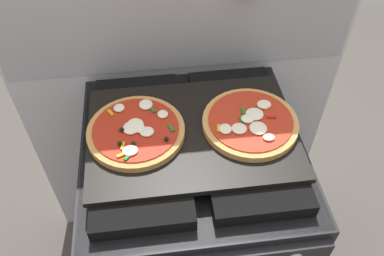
{
  "coord_description": "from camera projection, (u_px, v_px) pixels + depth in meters",
  "views": [
    {
      "loc": [
        -0.09,
        -0.69,
        1.68
      ],
      "look_at": [
        0.0,
        0.0,
        0.93
      ],
      "focal_mm": 37.23,
      "sensor_mm": 36.0,
      "label": 1
    }
  ],
  "objects": [
    {
      "name": "baking_tray",
      "position": [
        192.0,
        133.0,
        1.04
      ],
      "size": [
        0.54,
        0.38,
        0.02
      ],
      "primitive_type": "cube",
      "color": "black",
      "rests_on": "stove"
    },
    {
      "name": "pizza_left",
      "position": [
        136.0,
        131.0,
        1.02
      ],
      "size": [
        0.25,
        0.25,
        0.03
      ],
      "color": "#C18947",
      "rests_on": "baking_tray"
    },
    {
      "name": "stove",
      "position": [
        192.0,
        222.0,
        1.38
      ],
      "size": [
        0.6,
        0.64,
        0.9
      ],
      "color": "black",
      "rests_on": "ground_plane"
    },
    {
      "name": "pizza_right",
      "position": [
        250.0,
        123.0,
        1.04
      ],
      "size": [
        0.25,
        0.25,
        0.03
      ],
      "color": "tan",
      "rests_on": "baking_tray"
    },
    {
      "name": "kitchen_backsplash",
      "position": [
        180.0,
        84.0,
        1.35
      ],
      "size": [
        1.1,
        0.09,
        1.55
      ],
      "color": "silver",
      "rests_on": "ground_plane"
    }
  ]
}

